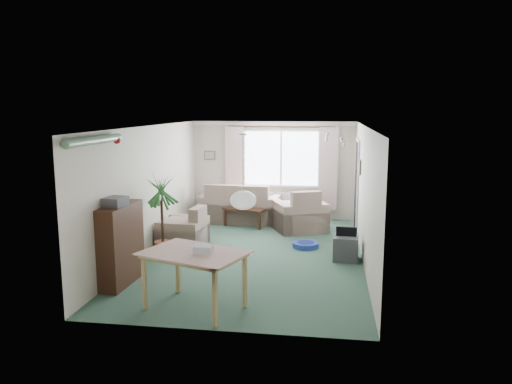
# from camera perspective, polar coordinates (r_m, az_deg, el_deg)

# --- Properties ---
(ground) EXTENTS (6.50, 6.50, 0.00)m
(ground) POSITION_cam_1_polar(r_m,az_deg,el_deg) (9.44, -0.26, -7.20)
(ground) COLOR #2F4E3E
(window) EXTENTS (1.80, 0.03, 1.30)m
(window) POSITION_cam_1_polar(r_m,az_deg,el_deg) (12.28, 2.89, 3.87)
(window) COLOR white
(curtain_rod) EXTENTS (2.60, 0.03, 0.03)m
(curtain_rod) POSITION_cam_1_polar(r_m,az_deg,el_deg) (12.15, 2.89, 7.45)
(curtain_rod) COLOR black
(curtain_left) EXTENTS (0.45, 0.08, 2.00)m
(curtain_left) POSITION_cam_1_polar(r_m,az_deg,el_deg) (12.37, -2.48, 2.84)
(curtain_left) COLOR beige
(curtain_right) EXTENTS (0.45, 0.08, 2.00)m
(curtain_right) POSITION_cam_1_polar(r_m,az_deg,el_deg) (12.16, 8.25, 2.63)
(curtain_right) COLOR beige
(radiator) EXTENTS (1.20, 0.10, 0.55)m
(radiator) POSITION_cam_1_polar(r_m,az_deg,el_deg) (12.40, 2.83, -1.21)
(radiator) COLOR white
(doorway) EXTENTS (0.03, 0.95, 2.00)m
(doorway) POSITION_cam_1_polar(r_m,az_deg,el_deg) (11.29, 11.43, 0.61)
(doorway) COLOR black
(pendant_lamp) EXTENTS (0.36, 0.36, 0.36)m
(pendant_lamp) POSITION_cam_1_polar(r_m,az_deg,el_deg) (6.85, -1.47, -0.95)
(pendant_lamp) COLOR white
(tinsel_garland) EXTENTS (1.60, 1.60, 0.12)m
(tinsel_garland) POSITION_cam_1_polar(r_m,az_deg,el_deg) (7.41, -17.96, 5.63)
(tinsel_garland) COLOR #196626
(bauble_cluster_a) EXTENTS (0.20, 0.20, 0.20)m
(bauble_cluster_a) POSITION_cam_1_polar(r_m,az_deg,el_deg) (9.85, 8.06, 6.55)
(bauble_cluster_a) COLOR silver
(bauble_cluster_b) EXTENTS (0.20, 0.20, 0.20)m
(bauble_cluster_b) POSITION_cam_1_polar(r_m,az_deg,el_deg) (8.66, 10.02, 6.07)
(bauble_cluster_b) COLOR silver
(wall_picture_back) EXTENTS (0.28, 0.03, 0.22)m
(wall_picture_back) POSITION_cam_1_polar(r_m,az_deg,el_deg) (12.57, -5.32, 4.20)
(wall_picture_back) COLOR brown
(wall_picture_right) EXTENTS (0.03, 0.24, 0.30)m
(wall_picture_right) POSITION_cam_1_polar(r_m,az_deg,el_deg) (10.23, 11.80, 2.78)
(wall_picture_right) COLOR brown
(sofa) EXTENTS (1.94, 1.10, 0.94)m
(sofa) POSITION_cam_1_polar(r_m,az_deg,el_deg) (12.08, -1.80, -1.15)
(sofa) COLOR beige
(sofa) RESTS_ON ground
(armchair_corner) EXTENTS (1.37, 1.34, 0.95)m
(armchair_corner) POSITION_cam_1_polar(r_m,az_deg,el_deg) (11.24, 5.00, -1.99)
(armchair_corner) COLOR beige
(armchair_corner) RESTS_ON ground
(armchair_left) EXTENTS (0.91, 0.95, 0.79)m
(armchair_left) POSITION_cam_1_polar(r_m,az_deg,el_deg) (10.09, -8.35, -3.86)
(armchair_left) COLOR beige
(armchair_left) RESTS_ON ground
(coffee_table) EXTENTS (1.10, 0.80, 0.44)m
(coffee_table) POSITION_cam_1_polar(r_m,az_deg,el_deg) (11.64, -1.13, -2.82)
(coffee_table) COLOR black
(coffee_table) RESTS_ON ground
(photo_frame) EXTENTS (0.12, 0.04, 0.16)m
(photo_frame) POSITION_cam_1_polar(r_m,az_deg,el_deg) (11.55, -1.56, -1.40)
(photo_frame) COLOR brown
(photo_frame) RESTS_ON coffee_table
(bookshelf) EXTENTS (0.40, 1.05, 1.26)m
(bookshelf) POSITION_cam_1_polar(r_m,az_deg,el_deg) (8.09, -15.29, -5.80)
(bookshelf) COLOR black
(bookshelf) RESTS_ON ground
(hifi_box) EXTENTS (0.32, 0.38, 0.14)m
(hifi_box) POSITION_cam_1_polar(r_m,az_deg,el_deg) (7.83, -15.78, -1.07)
(hifi_box) COLOR #3D3D42
(hifi_box) RESTS_ON bookshelf
(houseplant) EXTENTS (0.88, 0.88, 1.55)m
(houseplant) POSITION_cam_1_polar(r_m,az_deg,el_deg) (9.31, -10.70, -2.68)
(houseplant) COLOR #256322
(houseplant) RESTS_ON ground
(dining_table) EXTENTS (1.47, 1.23, 0.78)m
(dining_table) POSITION_cam_1_polar(r_m,az_deg,el_deg) (6.99, -7.00, -10.06)
(dining_table) COLOR #A47059
(dining_table) RESTS_ON ground
(gift_box) EXTENTS (0.25, 0.18, 0.12)m
(gift_box) POSITION_cam_1_polar(r_m,az_deg,el_deg) (6.79, -6.04, -6.63)
(gift_box) COLOR silver
(gift_box) RESTS_ON dining_table
(tv_cube) EXTENTS (0.47, 0.52, 0.44)m
(tv_cube) POSITION_cam_1_polar(r_m,az_deg,el_deg) (9.25, 10.23, -6.30)
(tv_cube) COLOR #403F45
(tv_cube) RESTS_ON ground
(pet_bed) EXTENTS (0.59, 0.59, 0.10)m
(pet_bed) POSITION_cam_1_polar(r_m,az_deg,el_deg) (9.97, 5.67, -6.03)
(pet_bed) COLOR navy
(pet_bed) RESTS_ON ground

